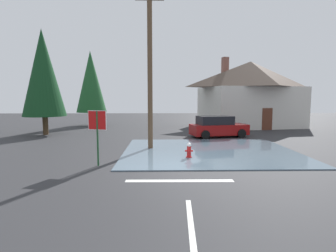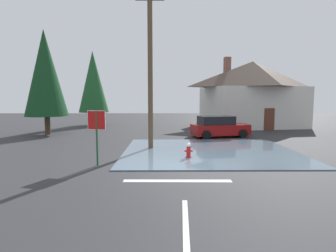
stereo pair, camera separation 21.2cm
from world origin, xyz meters
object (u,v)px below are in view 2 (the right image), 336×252
house (252,93)px  pine_tree_tall_left (93,82)px  pine_tree_mid_left (45,73)px  parked_car (219,127)px  utility_pole (150,67)px  stop_sign_near (97,126)px  fire_hydrant (189,151)px

house → pine_tree_tall_left: 16.51m
pine_tree_mid_left → parked_car: bearing=-6.5°
house → pine_tree_tall_left: size_ratio=1.39×
utility_pole → parked_car: size_ratio=2.00×
house → pine_tree_tall_left: pine_tree_tall_left is taller
utility_pole → pine_tree_mid_left: bearing=144.1°
stop_sign_near → utility_pole: bearing=61.9°
pine_tree_tall_left → pine_tree_mid_left: (-1.87, -7.25, 0.29)m
utility_pole → parked_car: 7.83m
utility_pole → parked_car: utility_pole is taller
utility_pole → stop_sign_near: bearing=-118.1°
stop_sign_near → pine_tree_mid_left: 12.53m
stop_sign_near → pine_tree_tall_left: pine_tree_tall_left is taller
stop_sign_near → utility_pole: (2.11, 3.96, 2.92)m
parked_car → stop_sign_near: bearing=-128.9°
fire_hydrant → utility_pole: (-1.99, 2.58, 4.29)m
utility_pole → pine_tree_mid_left: 10.68m
stop_sign_near → parked_car: 11.19m
utility_pole → parked_car: bearing=44.0°
stop_sign_near → parked_car: size_ratio=0.54×
stop_sign_near → house: 20.01m
stop_sign_near → pine_tree_mid_left: size_ratio=0.29×
stop_sign_near → pine_tree_tall_left: 18.31m
utility_pole → pine_tree_mid_left: size_ratio=1.08×
house → fire_hydrant: bearing=-117.4°
fire_hydrant → pine_tree_tall_left: (-8.76, 16.09, 4.20)m
pine_tree_tall_left → house: bearing=-4.7°
utility_pole → pine_tree_tall_left: utility_pole is taller
utility_pole → house: utility_pole is taller
stop_sign_near → fire_hydrant: 4.54m
fire_hydrant → pine_tree_mid_left: pine_tree_mid_left is taller
parked_car → utility_pole: bearing=-136.0°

